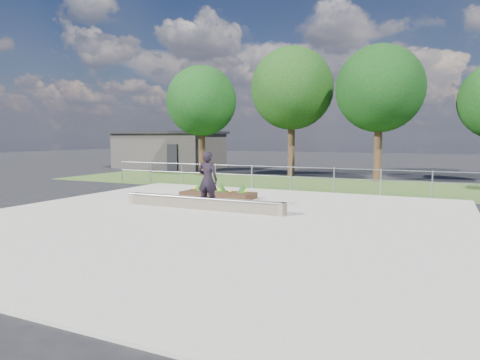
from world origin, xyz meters
The scene contains 11 objects.
ground centered at (0.00, 0.00, 0.00)m, with size 120.00×120.00×0.00m, color black.
grass_verge centered at (0.00, 11.00, 0.01)m, with size 30.00×8.00×0.02m, color #365321.
concrete_slab centered at (0.00, 0.00, 0.03)m, with size 15.00×15.00×0.06m, color #A6A293.
fence centered at (0.00, 7.50, 0.77)m, with size 20.06×0.06×1.20m.
building centered at (-14.00, 18.00, 1.51)m, with size 8.40×5.40×3.00m.
tree_far_left centered at (-8.00, 13.00, 4.85)m, with size 4.55×4.55×7.15m.
tree_mid_left centered at (-2.50, 15.00, 5.61)m, with size 5.25×5.25×8.25m.
tree_mid_right centered at (3.00, 14.00, 5.23)m, with size 4.90×4.90×7.70m.
grind_ledge centered at (-1.11, 1.23, 0.26)m, with size 6.00×0.44×0.43m.
planter_bed centered at (-1.90, 3.90, 0.24)m, with size 3.00×1.20×0.61m.
skateboarder centered at (-0.87, 1.19, 1.10)m, with size 0.80×0.53×2.00m.
Camera 1 is at (6.28, -11.41, 2.53)m, focal length 32.00 mm.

